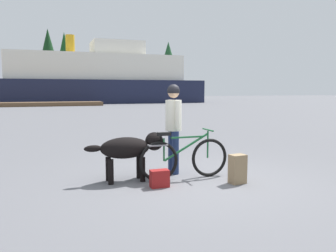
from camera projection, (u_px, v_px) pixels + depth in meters
ground_plane at (198, 181)px, 6.22m from camera, size 160.00×160.00×0.00m
bicycle at (184, 158)px, 6.35m from camera, size 1.76×0.44×0.92m
person_cyclist at (173, 119)px, 6.74m from camera, size 0.32×0.53×1.78m
dog at (130, 148)px, 6.19m from camera, size 1.46×0.46×0.88m
backpack at (238, 169)px, 6.05m from camera, size 0.30×0.23×0.52m
handbag_pannier at (160, 179)px, 5.83m from camera, size 0.32×0.18×0.30m
dock_pier at (7, 105)px, 34.16m from camera, size 18.88×2.91×0.40m
ferry_boat at (98, 80)px, 44.02m from camera, size 26.66×8.70×8.49m
pine_tree_center at (48, 54)px, 56.12m from camera, size 4.17×4.17×11.71m
pine_tree_far_right at (168, 61)px, 62.99m from camera, size 4.21×4.21×10.51m
pine_tree_mid_back at (65, 59)px, 60.15m from camera, size 4.26×4.26×11.81m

